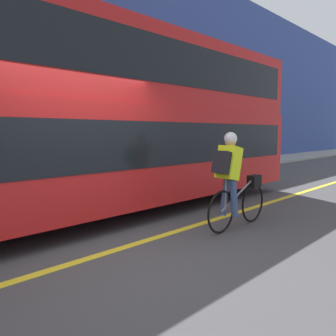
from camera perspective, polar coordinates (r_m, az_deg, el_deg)
The scene contains 6 objects.
ground_plane at distance 4.80m, azimuth -10.84°, elevation -13.95°, with size 80.00×80.00×0.00m, color #424244.
road_center_line at distance 4.73m, azimuth -10.24°, elevation -14.18°, with size 50.00×0.14×0.01m, color yellow.
bus at distance 6.32m, azimuth -16.36°, elevation 9.20°, with size 11.25×2.62×3.58m.
cyclist_on_bike at distance 5.60m, azimuth 11.21°, elevation -1.67°, with size 1.69×0.32×1.65m.
trash_bin at distance 14.68m, azimuth 6.80°, elevation 2.06°, with size 0.52×0.52×0.95m.
street_sign_post at distance 9.80m, azimuth -22.74°, elevation 5.27°, with size 0.36×0.09×2.60m.
Camera 1 is at (-2.50, -3.75, 1.65)m, focal length 35.00 mm.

